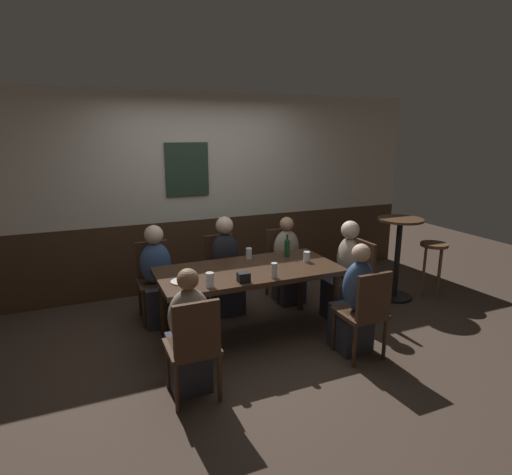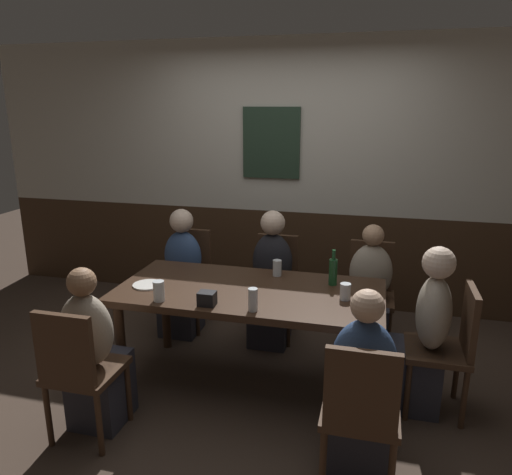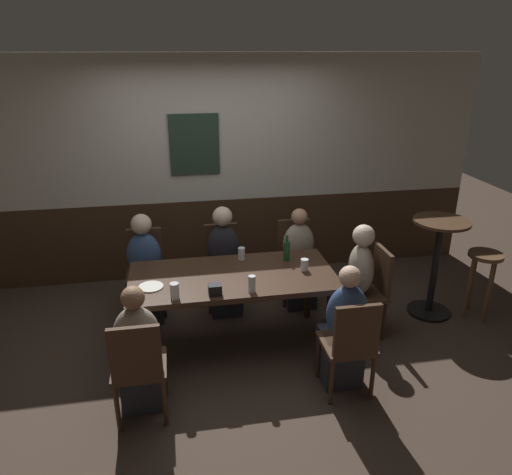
# 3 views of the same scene
# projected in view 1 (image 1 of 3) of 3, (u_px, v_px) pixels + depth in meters

# --- Properties ---
(ground_plane) EXTENTS (12.00, 12.00, 0.00)m
(ground_plane) POSITION_uv_depth(u_px,v_px,m) (249.00, 335.00, 4.44)
(ground_plane) COLOR #423328
(wall_back) EXTENTS (6.40, 0.13, 2.60)m
(wall_back) POSITION_uv_depth(u_px,v_px,m) (202.00, 193.00, 5.59)
(wall_back) COLOR #3D2819
(wall_back) RESTS_ON ground_plane
(dining_table) EXTENTS (1.85, 0.89, 0.74)m
(dining_table) POSITION_uv_depth(u_px,v_px,m) (249.00, 276.00, 4.28)
(dining_table) COLOR #382316
(dining_table) RESTS_ON ground_plane
(chair_left_near) EXTENTS (0.40, 0.40, 0.88)m
(chair_left_near) POSITION_uv_depth(u_px,v_px,m) (194.00, 344.00, 3.24)
(chair_left_near) COLOR #422B1C
(chair_left_near) RESTS_ON ground_plane
(chair_right_far) EXTENTS (0.40, 0.40, 0.88)m
(chair_right_far) POSITION_uv_depth(u_px,v_px,m) (282.00, 259.00, 5.39)
(chair_right_far) COLOR #422B1C
(chair_right_far) RESTS_ON ground_plane
(chair_mid_far) EXTENTS (0.40, 0.40, 0.88)m
(chair_mid_far) POSITION_uv_depth(u_px,v_px,m) (222.00, 267.00, 5.08)
(chair_mid_far) COLOR #422B1C
(chair_mid_far) RESTS_ON ground_plane
(chair_head_east) EXTENTS (0.40, 0.40, 0.88)m
(chair_head_east) POSITION_uv_depth(u_px,v_px,m) (356.00, 274.00, 4.83)
(chair_head_east) COLOR #422B1C
(chair_head_east) RESTS_ON ground_plane
(chair_right_near) EXTENTS (0.40, 0.40, 0.88)m
(chair_right_near) POSITION_uv_depth(u_px,v_px,m) (365.00, 310.00, 3.86)
(chair_right_near) COLOR #422B1C
(chair_right_near) RESTS_ON ground_plane
(chair_left_far) EXTENTS (0.40, 0.40, 0.88)m
(chair_left_far) POSITION_uv_depth(u_px,v_px,m) (155.00, 276.00, 4.77)
(chair_left_far) COLOR #422B1C
(chair_left_far) RESTS_ON ground_plane
(person_left_near) EXTENTS (0.34, 0.37, 1.07)m
(person_left_near) POSITION_uv_depth(u_px,v_px,m) (189.00, 340.00, 3.40)
(person_left_near) COLOR #2D2D38
(person_left_near) RESTS_ON ground_plane
(person_right_far) EXTENTS (0.34, 0.37, 1.07)m
(person_right_far) POSITION_uv_depth(u_px,v_px,m) (288.00, 267.00, 5.26)
(person_right_far) COLOR #2D2D38
(person_right_far) RESTS_ON ground_plane
(person_mid_far) EXTENTS (0.34, 0.37, 1.14)m
(person_mid_far) POSITION_uv_depth(u_px,v_px,m) (227.00, 272.00, 4.94)
(person_mid_far) COLOR #2D2D38
(person_mid_far) RESTS_ON ground_plane
(person_head_east) EXTENTS (0.37, 0.34, 1.14)m
(person_head_east) POSITION_uv_depth(u_px,v_px,m) (344.00, 277.00, 4.77)
(person_head_east) COLOR #2D2D38
(person_head_east) RESTS_ON ground_plane
(person_right_near) EXTENTS (0.34, 0.37, 1.10)m
(person_right_near) POSITION_uv_depth(u_px,v_px,m) (354.00, 307.00, 4.02)
(person_right_near) COLOR #2D2D38
(person_right_near) RESTS_ON ground_plane
(person_left_far) EXTENTS (0.34, 0.37, 1.11)m
(person_left_far) POSITION_uv_depth(u_px,v_px,m) (157.00, 282.00, 4.63)
(person_left_far) COLOR #2D2D38
(person_left_far) RESTS_ON ground_plane
(tumbler_short) EXTENTS (0.07, 0.07, 0.12)m
(tumbler_short) POSITION_uv_depth(u_px,v_px,m) (249.00, 254.00, 4.57)
(tumbler_short) COLOR silver
(tumbler_short) RESTS_ON dining_table
(pint_glass_amber) EXTENTS (0.07, 0.07, 0.14)m
(pint_glass_amber) POSITION_uv_depth(u_px,v_px,m) (210.00, 281.00, 3.73)
(pint_glass_amber) COLOR silver
(pint_glass_amber) RESTS_ON dining_table
(pint_glass_pale) EXTENTS (0.07, 0.07, 0.11)m
(pint_glass_pale) POSITION_uv_depth(u_px,v_px,m) (307.00, 257.00, 4.48)
(pint_glass_pale) COLOR silver
(pint_glass_pale) RESTS_ON dining_table
(tumbler_water) EXTENTS (0.06, 0.06, 0.15)m
(tumbler_water) POSITION_uv_depth(u_px,v_px,m) (274.00, 271.00, 3.97)
(tumbler_water) COLOR silver
(tumbler_water) RESTS_ON dining_table
(beer_bottle_green) EXTENTS (0.06, 0.06, 0.26)m
(beer_bottle_green) POSITION_uv_depth(u_px,v_px,m) (287.00, 248.00, 4.65)
(beer_bottle_green) COLOR #194723
(beer_bottle_green) RESTS_ON dining_table
(plate_white_large) EXTENTS (0.21, 0.21, 0.01)m
(plate_white_large) POSITION_uv_depth(u_px,v_px,m) (182.00, 281.00, 3.87)
(plate_white_large) COLOR white
(plate_white_large) RESTS_ON dining_table
(condiment_caddy) EXTENTS (0.11, 0.09, 0.09)m
(condiment_caddy) POSITION_uv_depth(u_px,v_px,m) (244.00, 277.00, 3.87)
(condiment_caddy) COLOR black
(condiment_caddy) RESTS_ON dining_table
(side_bar_table) EXTENTS (0.56, 0.56, 1.05)m
(side_bar_table) POSITION_uv_depth(u_px,v_px,m) (398.00, 252.00, 5.30)
(side_bar_table) COLOR black
(side_bar_table) RESTS_ON ground_plane
(bar_stool) EXTENTS (0.34, 0.34, 0.72)m
(bar_stool) POSITION_uv_depth(u_px,v_px,m) (433.00, 255.00, 5.35)
(bar_stool) COLOR brown
(bar_stool) RESTS_ON ground_plane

